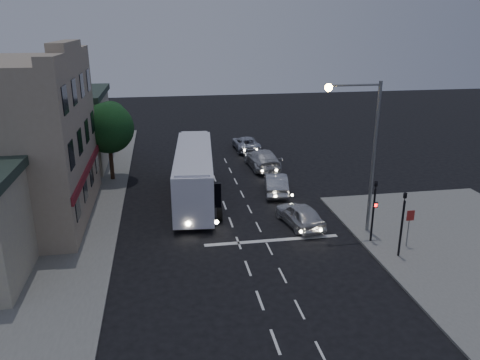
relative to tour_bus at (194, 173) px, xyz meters
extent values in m
plane|color=black|center=(1.95, -9.55, -2.01)|extent=(120.00, 120.00, 0.00)
cube|color=slate|center=(-11.05, -1.55, -1.95)|extent=(12.00, 50.00, 0.12)
cube|color=silver|center=(1.95, -16.55, -2.00)|extent=(0.12, 1.60, 0.01)
cube|color=silver|center=(1.95, -13.55, -2.00)|extent=(0.12, 1.60, 0.01)
cube|color=silver|center=(1.95, -10.55, -2.00)|extent=(0.12, 1.60, 0.01)
cube|color=silver|center=(1.95, -7.55, -2.00)|extent=(0.12, 1.60, 0.01)
cube|color=silver|center=(1.95, -4.55, -2.00)|extent=(0.12, 1.60, 0.01)
cube|color=silver|center=(1.95, -1.55, -2.00)|extent=(0.12, 1.60, 0.01)
cube|color=silver|center=(1.95, 1.45, -2.00)|extent=(0.12, 1.60, 0.01)
cube|color=silver|center=(1.95, 4.45, -2.00)|extent=(0.12, 1.60, 0.01)
cube|color=silver|center=(1.95, 7.45, -2.00)|extent=(0.12, 1.60, 0.01)
cube|color=silver|center=(3.55, -17.55, -2.00)|extent=(0.10, 1.50, 0.01)
cube|color=silver|center=(3.55, -14.55, -2.00)|extent=(0.10, 1.50, 0.01)
cube|color=silver|center=(3.55, -11.55, -2.00)|extent=(0.10, 1.50, 0.01)
cube|color=silver|center=(3.55, -8.55, -2.00)|extent=(0.10, 1.50, 0.01)
cube|color=silver|center=(3.55, -5.55, -2.00)|extent=(0.10, 1.50, 0.01)
cube|color=silver|center=(3.55, -2.55, -2.00)|extent=(0.10, 1.50, 0.01)
cube|color=silver|center=(3.55, 0.45, -2.00)|extent=(0.10, 1.50, 0.01)
cube|color=silver|center=(3.55, 3.45, -2.00)|extent=(0.10, 1.50, 0.01)
cube|color=silver|center=(3.55, 6.45, -2.00)|extent=(0.10, 1.50, 0.01)
cube|color=silver|center=(3.55, 9.45, -2.00)|extent=(0.10, 1.50, 0.01)
cube|color=silver|center=(3.95, -7.55, -2.00)|extent=(8.00, 0.35, 0.01)
cube|color=white|center=(0.00, 0.00, -0.04)|extent=(3.56, 12.26, 3.22)
cube|color=white|center=(0.00, 0.00, 1.62)|extent=(3.12, 11.82, 0.18)
cube|color=black|center=(0.00, -5.99, 0.46)|extent=(2.32, 0.32, 1.51)
cube|color=black|center=(1.27, 0.50, 0.61)|extent=(0.91, 10.04, 0.91)
cube|color=black|center=(-1.27, 0.50, 0.61)|extent=(0.91, 10.04, 0.91)
cube|color=#AA0912|center=(1.28, 1.01, -0.50)|extent=(0.51, 5.52, 1.41)
cube|color=#AA0912|center=(-1.28, 1.01, -0.50)|extent=(0.51, 5.52, 1.41)
cylinder|color=black|center=(-1.26, -4.23, -1.51)|extent=(0.44, 1.03, 1.01)
cylinder|color=black|center=(1.26, -4.23, -1.51)|extent=(0.44, 1.03, 1.01)
cylinder|color=black|center=(-1.26, 2.52, -1.51)|extent=(0.44, 1.03, 1.01)
cylinder|color=black|center=(1.26, 2.52, -1.51)|extent=(0.44, 1.03, 1.01)
cylinder|color=black|center=(-1.26, 4.23, -1.51)|extent=(0.44, 1.03, 1.01)
cylinder|color=black|center=(1.26, 4.23, -1.51)|extent=(0.44, 1.03, 1.01)
cylinder|color=#FFF2CC|center=(-0.86, -6.06, -1.25)|extent=(0.27, 0.07, 0.26)
cylinder|color=#FFF2CC|center=(0.86, -6.06, -1.25)|extent=(0.27, 0.07, 0.26)
imported|color=silver|center=(6.15, -5.75, -1.27)|extent=(2.54, 4.58, 1.48)
imported|color=#B3B4B6|center=(6.09, 0.31, -1.26)|extent=(2.31, 4.73, 1.49)
imported|color=silver|center=(6.41, 6.70, -1.18)|extent=(2.64, 5.83, 1.66)
imported|color=#B5B9C4|center=(6.12, 12.92, -1.32)|extent=(2.34, 4.97, 1.37)
cylinder|color=black|center=(9.55, -8.75, -0.29)|extent=(0.12, 0.12, 3.20)
imported|color=black|center=(9.55, -8.75, 1.76)|extent=(0.15, 0.18, 0.90)
cube|color=black|center=(9.55, -8.93, 0.41)|extent=(0.25, 0.12, 0.30)
cube|color=#FF0C0C|center=(9.55, -9.00, 0.41)|extent=(0.16, 0.02, 0.18)
cylinder|color=black|center=(10.25, -10.75, -0.29)|extent=(0.12, 0.12, 3.20)
imported|color=black|center=(10.25, -10.75, 1.76)|extent=(0.18, 0.15, 0.90)
cylinder|color=slate|center=(11.25, -9.75, -0.89)|extent=(0.06, 0.06, 2.00)
cube|color=maroon|center=(11.25, -9.82, 0.01)|extent=(0.45, 0.03, 0.60)
cylinder|color=slate|center=(9.95, -7.35, 2.61)|extent=(0.20, 0.20, 9.00)
cylinder|color=slate|center=(8.45, -7.35, 6.91)|extent=(3.00, 0.12, 0.12)
sphere|color=#FFBF59|center=(6.95, -7.35, 6.81)|extent=(0.44, 0.44, 0.44)
cube|color=tan|center=(-12.05, -1.55, 3.11)|extent=(10.00, 12.00, 10.00)
cube|color=tan|center=(-7.55, -1.55, 8.36)|extent=(1.00, 12.00, 0.50)
cube|color=tan|center=(-7.55, -1.55, 8.86)|extent=(1.00, 6.00, 0.50)
cube|color=maroon|center=(-7.00, -1.55, 1.11)|extent=(0.15, 12.00, 0.50)
cube|color=black|center=(-7.03, -6.05, 0.31)|extent=(0.06, 1.30, 1.50)
cube|color=black|center=(-7.03, -3.05, 0.31)|extent=(0.06, 1.30, 1.50)
cube|color=black|center=(-7.03, -0.05, 0.31)|extent=(0.06, 1.30, 1.50)
cube|color=black|center=(-7.03, 2.95, 0.31)|extent=(0.06, 1.30, 1.50)
cube|color=black|center=(-7.03, -6.05, 3.31)|extent=(0.06, 1.30, 1.50)
cube|color=black|center=(-7.03, -3.05, 3.31)|extent=(0.06, 1.30, 1.50)
cube|color=black|center=(-7.03, -0.05, 3.31)|extent=(0.06, 1.30, 1.50)
cube|color=black|center=(-7.03, 2.95, 3.31)|extent=(0.06, 1.30, 1.50)
cube|color=black|center=(-7.03, -6.05, 6.31)|extent=(0.06, 1.30, 1.50)
cube|color=black|center=(-7.03, -3.05, 6.31)|extent=(0.06, 1.30, 1.50)
cube|color=black|center=(-7.03, -0.05, 6.31)|extent=(0.06, 1.30, 1.50)
cube|color=black|center=(-7.03, 2.95, 6.31)|extent=(0.06, 1.30, 1.50)
cube|color=#9D9387|center=(-11.55, 10.45, 1.11)|extent=(9.00, 9.00, 6.00)
cube|color=#28362E|center=(-11.55, 10.45, 4.36)|extent=(9.40, 9.40, 0.50)
cylinder|color=black|center=(-6.25, 5.45, -0.49)|extent=(0.32, 0.32, 2.80)
sphere|color=#103311|center=(-6.25, 5.45, 2.31)|extent=(4.00, 4.00, 4.00)
sphere|color=#1E5426|center=(-6.05, 6.05, 3.01)|extent=(2.60, 2.60, 2.60)
sphere|color=#103311|center=(-6.55, 4.85, 2.71)|extent=(2.40, 2.40, 2.40)
camera|label=1|loc=(-2.08, -31.79, 10.18)|focal=35.00mm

